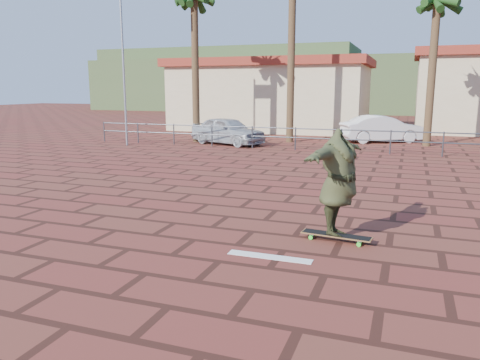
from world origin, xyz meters
The scene contains 13 objects.
ground centered at (0.00, 0.00, 0.00)m, with size 120.00×120.00×0.00m, color #5F2B1F.
paint_stripe centered at (0.70, -1.20, 0.00)m, with size 1.40×0.22×0.01m, color white.
guardrail centered at (0.00, 12.00, 0.68)m, with size 24.06×0.06×1.00m.
flagpole centered at (-9.87, 11.00, 4.64)m, with size 1.30×0.10×8.00m.
palm_far_left centered at (-7.50, 13.50, 6.83)m, with size 2.40×2.40×8.25m.
palm_center centered at (3.50, 15.50, 6.36)m, with size 2.40×2.40×7.75m.
building_west centered at (-6.00, 22.00, 2.28)m, with size 12.60×7.60×4.50m.
hill_front centered at (0.00, 50.00, 3.00)m, with size 70.00×18.00×6.00m, color #384C28.
hill_back centered at (-22.00, 56.00, 4.00)m, with size 35.00×14.00×8.00m, color #384C28.
longboard centered at (1.59, -0.01, 0.10)m, with size 1.28×0.41×0.12m.
skateboarder centered at (1.59, -0.01, 1.07)m, with size 2.33×0.63×1.90m, color #35391E.
car_silver centered at (-5.60, 13.00, 0.66)m, with size 1.57×3.90×1.33m, color #ACAFB3.
car_white centered at (1.40, 16.50, 0.67)m, with size 1.42×4.08×1.35m, color silver.
Camera 1 is at (2.70, -8.14, 2.70)m, focal length 35.00 mm.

